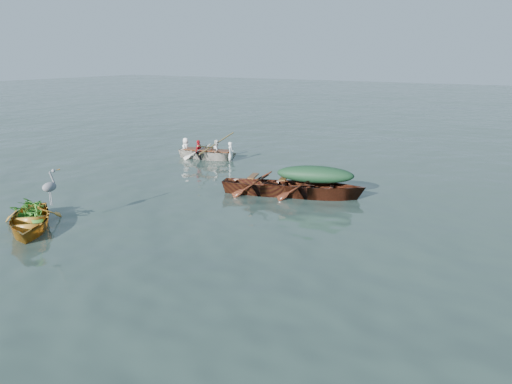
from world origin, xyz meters
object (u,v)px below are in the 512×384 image
yellow_dinghy (30,229)px  open_wooden_boat (268,194)px  green_tarp_boat (314,197)px  heron (50,193)px  rowed_boat (208,159)px

yellow_dinghy → open_wooden_boat: 6.86m
green_tarp_boat → open_wooden_boat: 1.44m
green_tarp_boat → heron: heron is taller
rowed_boat → heron: (1.71, -8.82, 0.89)m
heron → yellow_dinghy: bearing=-174.8°
green_tarp_boat → heron: size_ratio=4.63×
rowed_boat → heron: size_ratio=3.93×
open_wooden_boat → heron: bearing=133.4°
green_tarp_boat → open_wooden_boat: green_tarp_boat is taller
open_wooden_boat → yellow_dinghy: bearing=132.9°
yellow_dinghy → open_wooden_boat: size_ratio=0.79×
yellow_dinghy → heron: size_ratio=3.49×
green_tarp_boat → rowed_boat: (-6.23, 2.91, 0.00)m
heron → rowed_boat: bearing=52.3°
yellow_dinghy → heron: bearing=5.2°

